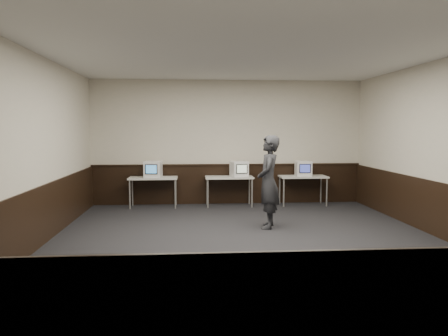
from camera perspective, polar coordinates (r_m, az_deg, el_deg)
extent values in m
plane|color=black|center=(7.62, 3.13, -9.74)|extent=(8.00, 8.00, 0.00)
plane|color=white|center=(7.46, 3.26, 14.74)|extent=(8.00, 8.00, 0.00)
plane|color=beige|center=(11.34, 0.50, 3.37)|extent=(7.00, 0.00, 7.00)
plane|color=beige|center=(3.45, 12.07, -0.94)|extent=(7.00, 0.00, 7.00)
plane|color=beige|center=(7.72, -23.51, 2.08)|extent=(0.00, 8.00, 8.00)
plane|color=beige|center=(8.57, 27.10, 2.21)|extent=(0.00, 8.00, 8.00)
cube|color=black|center=(11.41, 0.50, -2.16)|extent=(6.98, 0.04, 1.00)
cube|color=black|center=(3.75, 11.64, -17.86)|extent=(6.98, 0.04, 1.00)
cube|color=black|center=(7.85, -23.08, -5.96)|extent=(0.04, 7.98, 1.00)
cube|color=black|center=(8.67, 26.68, -5.06)|extent=(0.04, 7.98, 1.00)
cube|color=black|center=(11.33, 0.51, 0.44)|extent=(6.98, 0.06, 0.04)
cube|color=beige|center=(11.00, -9.23, -1.30)|extent=(1.20, 0.60, 0.04)
cylinder|color=#999999|center=(10.86, -12.21, -3.42)|extent=(0.04, 0.04, 0.71)
cylinder|color=#999999|center=(10.77, -6.39, -3.41)|extent=(0.04, 0.04, 0.71)
cylinder|color=#999999|center=(11.35, -11.87, -3.05)|extent=(0.04, 0.04, 0.71)
cylinder|color=#999999|center=(11.26, -6.31, -3.03)|extent=(0.04, 0.04, 0.71)
cube|color=beige|center=(11.01, 0.67, -1.22)|extent=(1.20, 0.60, 0.04)
cylinder|color=#999999|center=(10.77, -2.13, -3.38)|extent=(0.04, 0.04, 0.71)
cylinder|color=#999999|center=(10.87, 3.68, -3.31)|extent=(0.04, 0.04, 0.71)
cylinder|color=#999999|center=(11.27, -2.23, -3.00)|extent=(0.04, 0.04, 0.71)
cylinder|color=#999999|center=(11.36, 3.33, -2.94)|extent=(0.04, 0.04, 0.71)
cube|color=beige|center=(11.33, 10.29, -1.12)|extent=(1.20, 0.60, 0.04)
cylinder|color=#999999|center=(11.01, 7.81, -3.24)|extent=(0.04, 0.04, 0.71)
cylinder|color=#999999|center=(11.30, 13.28, -3.12)|extent=(0.04, 0.04, 0.71)
cylinder|color=#999999|center=(11.50, 7.28, -2.87)|extent=(0.04, 0.04, 0.71)
cylinder|color=#999999|center=(11.77, 12.54, -2.77)|extent=(0.04, 0.04, 0.71)
cube|color=white|center=(10.94, -9.25, -0.16)|extent=(0.45, 0.47, 0.40)
cube|color=black|center=(10.73, -9.48, -0.16)|extent=(0.30, 0.05, 0.24)
cube|color=#3E7FB8|center=(10.72, -9.49, -0.17)|extent=(0.26, 0.04, 0.20)
cube|color=white|center=(10.97, 1.98, -0.12)|extent=(0.47, 0.48, 0.39)
cube|color=black|center=(10.78, 2.34, -0.12)|extent=(0.29, 0.08, 0.23)
cube|color=beige|center=(10.77, 2.36, -0.12)|extent=(0.25, 0.06, 0.19)
cube|color=white|center=(11.29, 10.31, -0.07)|extent=(0.40, 0.42, 0.38)
cube|color=black|center=(11.10, 10.53, -0.07)|extent=(0.29, 0.03, 0.23)
cube|color=#333E99|center=(11.09, 10.55, -0.07)|extent=(0.25, 0.01, 0.19)
imported|color=#232328|center=(8.62, 5.83, -1.82)|extent=(0.57, 0.74, 1.83)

